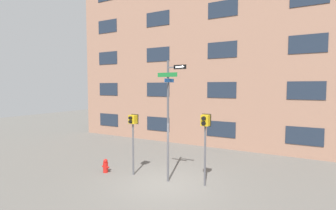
{
  "coord_description": "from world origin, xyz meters",
  "views": [
    {
      "loc": [
        5.37,
        -9.13,
        4.02
      ],
      "look_at": [
        -0.04,
        0.32,
        3.26
      ],
      "focal_mm": 28.0,
      "sensor_mm": 36.0,
      "label": 1
    }
  ],
  "objects_px": {
    "pedestrian_signal_left": "(133,127)",
    "pedestrian_signal_right": "(205,130)",
    "fire_hydrant": "(106,166)",
    "street_sign_pole": "(169,111)"
  },
  "relations": [
    {
      "from": "pedestrian_signal_left",
      "to": "fire_hydrant",
      "type": "height_order",
      "value": "pedestrian_signal_left"
    },
    {
      "from": "street_sign_pole",
      "to": "fire_hydrant",
      "type": "distance_m",
      "value": 4.18
    },
    {
      "from": "pedestrian_signal_right",
      "to": "pedestrian_signal_left",
      "type": "bearing_deg",
      "value": -173.59
    },
    {
      "from": "street_sign_pole",
      "to": "fire_hydrant",
      "type": "relative_size",
      "value": 7.92
    },
    {
      "from": "street_sign_pole",
      "to": "pedestrian_signal_right",
      "type": "xyz_separation_m",
      "value": [
        1.49,
        0.3,
        -0.68
      ]
    },
    {
      "from": "pedestrian_signal_right",
      "to": "fire_hydrant",
      "type": "height_order",
      "value": "pedestrian_signal_right"
    },
    {
      "from": "street_sign_pole",
      "to": "pedestrian_signal_left",
      "type": "relative_size",
      "value": 1.84
    },
    {
      "from": "street_sign_pole",
      "to": "pedestrian_signal_right",
      "type": "distance_m",
      "value": 1.66
    },
    {
      "from": "pedestrian_signal_left",
      "to": "fire_hydrant",
      "type": "distance_m",
      "value": 2.33
    },
    {
      "from": "pedestrian_signal_left",
      "to": "pedestrian_signal_right",
      "type": "relative_size",
      "value": 0.95
    }
  ]
}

